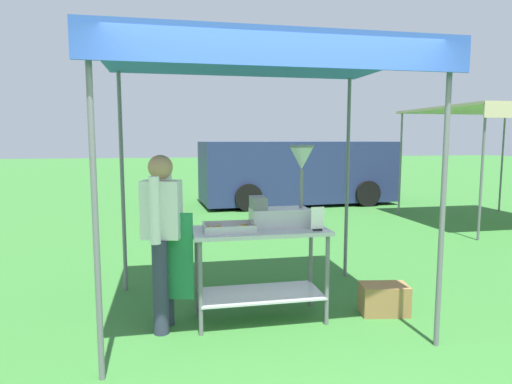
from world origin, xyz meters
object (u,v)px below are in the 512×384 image
supply_crate (384,299)px  van_navy (297,172)px  neighbour_tent (499,112)px  stall_canopy (258,65)px  donut_fryer (284,199)px  vendor (163,233)px  donut_tray (229,229)px  menu_sign (317,221)px  donut_cart (260,254)px

supply_crate → van_navy: size_ratio=0.10×
neighbour_tent → stall_canopy: bearing=-146.8°
donut_fryer → vendor: bearing=-174.4°
donut_tray → menu_sign: bearing=-9.4°
stall_canopy → vendor: 1.79m
donut_tray → donut_fryer: (0.56, 0.12, 0.25)m
donut_cart → van_navy: size_ratio=0.24×
donut_fryer → neighbour_tent: size_ratio=0.27×
vendor → neighbour_tent: neighbour_tent is taller
neighbour_tent → donut_fryer: bearing=-145.5°
stall_canopy → vendor: bearing=-171.5°
supply_crate → van_navy: van_navy is taller
donut_fryer → supply_crate: size_ratio=1.57×
donut_fryer → van_navy: 7.79m
van_navy → neighbour_tent: bearing=-48.7°
donut_fryer → menu_sign: (0.26, -0.25, -0.17)m
stall_canopy → menu_sign: stall_canopy is taller
donut_tray → van_navy: size_ratio=0.09×
donut_cart → neighbour_tent: 7.16m
donut_fryer → neighbour_tent: 6.81m
menu_sign → supply_crate: menu_sign is taller
donut_tray → van_navy: (2.92, 7.54, -0.04)m
van_navy → donut_fryer: bearing=-107.6°
stall_canopy → donut_fryer: (0.25, -0.02, -1.27)m
donut_tray → vendor: size_ratio=0.29×
vendor → neighbour_tent: size_ratio=0.55×
van_navy → neighbour_tent: (3.18, -3.62, 1.43)m
donut_cart → supply_crate: (1.25, -0.11, -0.50)m
donut_tray → van_navy: bearing=68.8°
donut_tray → van_navy: van_navy is taller
menu_sign → stall_canopy: bearing=151.6°
neighbour_tent → van_navy: bearing=131.3°
donut_tray → van_navy: 8.09m
donut_cart → neighbour_tent: bearing=33.9°
stall_canopy → menu_sign: size_ratio=13.13×
donut_fryer → neighbour_tent: bearing=34.5°
menu_sign → vendor: vendor is taller
stall_canopy → van_navy: (2.61, 7.40, -1.56)m
vendor → neighbour_tent: bearing=30.4°
donut_tray → donut_fryer: size_ratio=0.59×
donut_fryer → supply_crate: donut_fryer is taller
donut_fryer → van_navy: bearing=72.4°
menu_sign → donut_tray: bearing=170.6°
donut_tray → menu_sign: 0.83m
donut_cart → neighbour_tent: neighbour_tent is taller
menu_sign → neighbour_tent: bearing=37.6°
donut_cart → donut_tray: bearing=-172.4°
menu_sign → van_navy: 7.96m
stall_canopy → van_navy: stall_canopy is taller
donut_fryer → supply_crate: bearing=-10.4°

